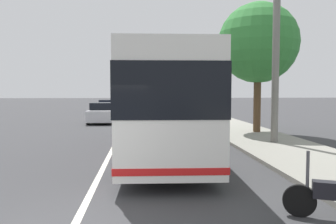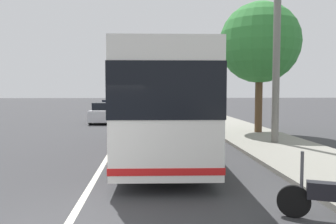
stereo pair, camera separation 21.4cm
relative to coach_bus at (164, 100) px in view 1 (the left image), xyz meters
name	(u,v)px [view 1 (the left image)]	position (x,y,z in m)	size (l,w,h in m)	color
sidewalk_curb	(262,140)	(2.61, -4.82, -1.94)	(110.00, 3.60, 0.14)	gray
lane_divider_line	(116,143)	(2.61, 2.01, -2.01)	(110.00, 0.16, 0.01)	silver
coach_bus	(164,100)	(0.00, 0.00, 0.00)	(10.94, 2.98, 3.56)	silver
car_ahead_same_lane	(103,113)	(12.32, 3.65, -1.29)	(3.97, 2.07, 1.50)	silver
car_behind_bus	(107,106)	(25.42, 4.72, -1.36)	(4.60, 1.86, 1.37)	navy
roadside_tree_mid_block	(258,43)	(5.06, -5.44, 2.91)	(4.29, 4.29, 7.09)	brown
utility_pole	(276,46)	(1.44, -4.93, 2.28)	(0.30, 0.30, 8.57)	slate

